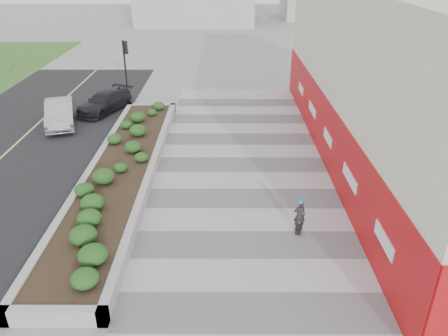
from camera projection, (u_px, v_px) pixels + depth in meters
The scene contains 9 objects.
ground at pixel (251, 279), 13.69m from camera, with size 160.00×160.00×0.00m, color gray.
walkway at pixel (247, 225), 16.37m from camera, with size 8.00×36.00×0.01m, color #A8A8AD.
building at pixel (395, 79), 19.93m from camera, with size 6.04×24.08×8.00m.
planter at pixel (122, 168), 19.78m from camera, with size 3.00×18.00×0.90m.
traffic_signal_near at pixel (126, 63), 28.14m from camera, with size 0.33×0.28×4.20m.
manhole_cover at pixel (260, 225), 16.37m from camera, with size 0.44×0.44×0.01m, color #595654.
skateboarder at pixel (300, 215), 15.77m from camera, with size 0.45×0.75×1.33m.
car_silver at pixel (60, 113), 25.55m from camera, with size 1.53×4.40×1.45m, color #A9AAB1.
car_dark at pixel (105, 102), 27.74m from camera, with size 1.74×4.29×1.25m, color black.
Camera 1 is at (-0.80, -10.70, 9.23)m, focal length 35.00 mm.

